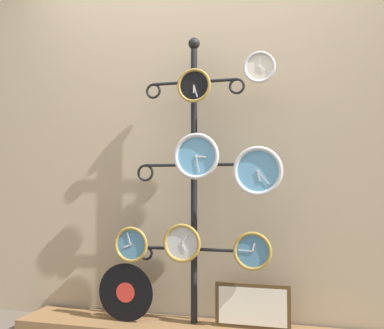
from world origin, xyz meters
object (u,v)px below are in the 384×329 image
Objects in this scene: display_stand at (194,229)px; clock_top_right at (260,67)px; picture_frame at (252,306)px; vinyl_record at (126,292)px; clock_middle_center at (196,156)px; clock_bottom_center at (182,243)px; clock_middle_right at (258,171)px; clock_bottom_left at (131,244)px; clock_bottom_right at (253,251)px; clock_top_center at (194,86)px.

display_stand is 1.06m from clock_top_right.
vinyl_record is at bearing -175.08° from picture_frame.
picture_frame is (0.33, 0.06, -0.89)m from clock_middle_center.
clock_middle_right is at bearing -2.15° from clock_bottom_center.
clock_middle_center is 1.28× the size of clock_bottom_left.
clock_bottom_left is at bearing -167.50° from display_stand.
clock_bottom_center is (-0.46, 0.02, -0.43)m from clock_middle_right.
clock_middle_right reaches higher than clock_bottom_left.
clock_middle_right is at bearing -27.19° from clock_bottom_right.
picture_frame is (0.36, -0.02, -0.45)m from display_stand.
clock_middle_center is 0.79× the size of vinyl_record.
display_stand is 0.14m from clock_bottom_center.
vinyl_record is (-0.03, -0.01, -0.30)m from clock_bottom_left.
clock_bottom_center is 0.53× the size of picture_frame.
clock_top_right is at bearing 1.34° from vinyl_record.
display_stand is 0.40m from clock_bottom_right.
display_stand is 8.17× the size of clock_bottom_right.
clock_middle_right is 1.29× the size of clock_bottom_right.
clock_middle_center is (0.04, -0.08, 0.44)m from display_stand.
display_stand is at bearing 165.18° from clock_bottom_right.
display_stand reaches higher than clock_bottom_left.
clock_middle_right is 0.65× the size of picture_frame.
vinyl_record is (-0.84, -0.02, -1.36)m from clock_top_right.
display_stand reaches higher than picture_frame.
picture_frame is (0.34, 0.07, -1.32)m from clock_top_center.
vinyl_record is at bearing -179.93° from clock_top_center.
display_stand reaches higher than clock_bottom_center.
clock_bottom_center reaches higher than clock_bottom_left.
clock_bottom_left is 0.95× the size of clock_bottom_center.
display_stand is 0.58m from vinyl_record.
clock_bottom_left is at bearing 177.34° from clock_bottom_center.
vinyl_record is 0.81× the size of picture_frame.
clock_middle_center is 0.53m from clock_bottom_center.
vinyl_record reaches higher than picture_frame.
display_stand reaches higher than clock_top_center.
clock_middle_center is 0.96m from vinyl_record.
clock_middle_right is 0.81× the size of vinyl_record.
clock_middle_center is 0.64× the size of picture_frame.
clock_middle_right is (0.41, -0.12, 0.35)m from display_stand.
clock_bottom_center is (-0.08, -0.02, -0.52)m from clock_middle_center.
display_stand is 0.88m from clock_top_center.
clock_top_center is 0.59× the size of vinyl_record.
clock_bottom_center is 1.04× the size of clock_bottom_right.
clock_top_right reaches higher than clock_bottom_right.
clock_top_right is 1.60m from vinyl_record.
clock_bottom_left is 0.82m from picture_frame.
picture_frame is (0.41, 0.08, -0.37)m from clock_bottom_center.
clock_middle_right is at bearing -15.98° from display_stand.
vinyl_record is at bearing 178.12° from clock_middle_right.
clock_middle_right is 1.12m from vinyl_record.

